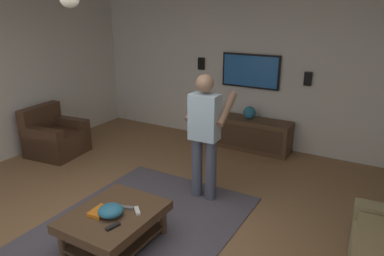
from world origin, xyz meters
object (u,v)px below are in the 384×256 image
object	(u,v)px
remote_white	(137,211)
remote_grey	(127,207)
armchair	(55,138)
person_standing	(205,130)
media_console	(242,133)
bowl	(111,211)
vase_round	(250,113)
wall_speaker_right	(201,64)
book	(100,212)
tv	(251,71)
wall_speaker_left	(308,79)
remote_black	(113,226)
coffee_table	(114,221)

from	to	relation	value
remote_white	remote_grey	size ratio (longest dim) A/B	1.00
armchair	person_standing	xyz separation A→B (m)	(-0.03, -2.91, 0.65)
media_console	bowl	size ratio (longest dim) A/B	6.70
person_standing	remote_white	size ratio (longest dim) A/B	10.93
vase_round	wall_speaker_right	bearing A→B (deg)	77.56
media_console	book	bearing A→B (deg)	-2.92
wall_speaker_right	book	bearing A→B (deg)	-167.33
person_standing	book	distance (m)	1.61
person_standing	vase_round	distance (m)	1.95
book	wall_speaker_right	size ratio (longest dim) A/B	1.00
remote_white	person_standing	bearing A→B (deg)	-53.30
tv	remote_grey	world-z (taller)	tv
book	wall_speaker_right	distance (m)	3.85
media_console	remote_grey	world-z (taller)	media_console
tv	remote_white	distance (m)	3.53
remote_white	remote_grey	distance (m)	0.13
media_console	book	world-z (taller)	media_console
armchair	wall_speaker_left	xyz separation A→B (m)	(2.14, -3.64, 1.02)
remote_black	media_console	bearing A→B (deg)	-164.14
armchair	remote_black	size ratio (longest dim) A/B	5.96
remote_black	vase_round	world-z (taller)	vase_round
bowl	wall_speaker_right	distance (m)	3.85
media_console	vase_round	size ratio (longest dim) A/B	7.73
armchair	remote_black	world-z (taller)	armchair
media_console	book	xyz separation A→B (m)	(-3.38, 0.17, 0.14)
bowl	vase_round	world-z (taller)	vase_round
tv	wall_speaker_right	size ratio (longest dim) A/B	4.76
remote_black	wall_speaker_right	size ratio (longest dim) A/B	0.68
vase_round	media_console	bearing A→B (deg)	96.37
coffee_table	person_standing	size ratio (longest dim) A/B	0.61
book	wall_speaker_left	size ratio (longest dim) A/B	1.00
remote_black	book	distance (m)	0.31
media_console	person_standing	size ratio (longest dim) A/B	1.04
vase_round	armchair	bearing A→B (deg)	124.43
person_standing	bowl	xyz separation A→B (m)	(-1.44, 0.30, -0.48)
media_console	person_standing	distance (m)	2.04
media_console	remote_white	xyz separation A→B (m)	(-3.17, -0.14, 0.14)
remote_black	remote_white	bearing A→B (deg)	-170.33
person_standing	remote_grey	size ratio (longest dim) A/B	10.93
bowl	remote_black	world-z (taller)	bowl
remote_black	bowl	bearing A→B (deg)	-119.38
media_console	remote_white	size ratio (longest dim) A/B	11.33
remote_black	wall_speaker_left	size ratio (longest dim) A/B	0.68
coffee_table	bowl	xyz separation A→B (m)	(-0.06, -0.02, 0.16)
coffee_table	wall_speaker_right	size ratio (longest dim) A/B	4.55
wall_speaker_right	wall_speaker_left	bearing A→B (deg)	-90.00
coffee_table	wall_speaker_left	xyz separation A→B (m)	(3.55, -1.05, 1.00)
tv	vase_round	xyz separation A→B (m)	(-0.23, -0.11, -0.68)
media_console	vase_round	distance (m)	0.40
tv	book	distance (m)	3.74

